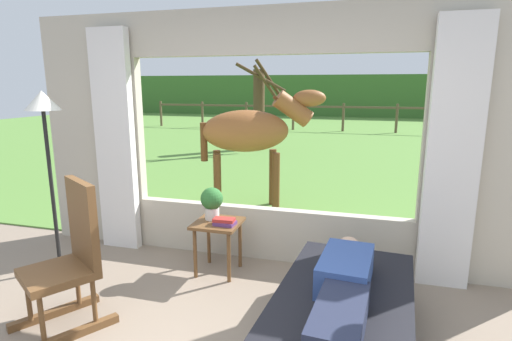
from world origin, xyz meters
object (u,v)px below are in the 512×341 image
reclining_person (344,285)px  potted_plant (212,201)px  rocking_chair (71,257)px  horse (252,132)px  side_table (218,231)px  pasture_tree (260,106)px  recliner_sofa (342,321)px  book_stack (225,222)px  floor_lamp_left (45,128)px

reclining_person → potted_plant: 1.68m
rocking_chair → horse: horse is taller
rocking_chair → side_table: size_ratio=2.15×
side_table → pasture_tree: size_ratio=0.21×
rocking_chair → potted_plant: (0.68, 1.16, 0.16)m
recliner_sofa → book_stack: 1.47m
side_table → book_stack: size_ratio=2.43×
pasture_tree → potted_plant: bearing=-78.4°
side_table → potted_plant: (-0.08, 0.06, 0.28)m
recliner_sofa → side_table: side_table is taller
rocking_chair → book_stack: 1.35m
rocking_chair → book_stack: size_ratio=5.22×
potted_plant → recliner_sofa: bearing=-35.5°
pasture_tree → reclining_person: bearing=-71.3°
reclining_person → book_stack: (-1.16, 0.88, 0.03)m
potted_plant → floor_lamp_left: bearing=-163.5°
book_stack → floor_lamp_left: size_ratio=0.12×
reclining_person → pasture_tree: 8.98m
book_stack → floor_lamp_left: (-1.65, -0.32, 0.88)m
horse → reclining_person: bearing=5.2°
potted_plant → side_table: bearing=-36.9°
floor_lamp_left → horse: size_ratio=0.98×
rocking_chair → horse: bearing=113.2°
potted_plant → book_stack: size_ratio=1.49×
side_table → floor_lamp_left: (-1.56, -0.38, 1.00)m
floor_lamp_left → pasture_tree: size_ratio=0.71×
reclining_person → horse: size_ratio=0.80×
side_table → pasture_tree: bearing=102.1°
side_table → book_stack: 0.17m
rocking_chair → floor_lamp_left: 1.39m
rocking_chair → side_table: bearing=87.7°
recliner_sofa → book_stack: book_stack is taller
reclining_person → potted_plant: (-1.34, 1.00, 0.18)m
side_table → pasture_tree: 7.75m
side_table → potted_plant: bearing=143.1°
book_stack → potted_plant: bearing=144.9°
reclining_person → side_table: (-1.26, 0.94, -0.10)m
horse → recliner_sofa: bearing=5.6°
rocking_chair → book_stack: rocking_chair is taller
reclining_person → potted_plant: bearing=147.8°
side_table → potted_plant: size_ratio=1.63×
rocking_chair → side_table: (0.76, 1.10, -0.12)m
recliner_sofa → rocking_chair: 2.05m
side_table → floor_lamp_left: floor_lamp_left is taller
recliner_sofa → floor_lamp_left: bearing=174.3°
reclining_person → horse: horse is taller
pasture_tree → recliner_sofa: bearing=-71.2°
recliner_sofa → potted_plant: bearing=149.2°
book_stack → horse: size_ratio=0.12×
side_table → book_stack: bearing=-33.5°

